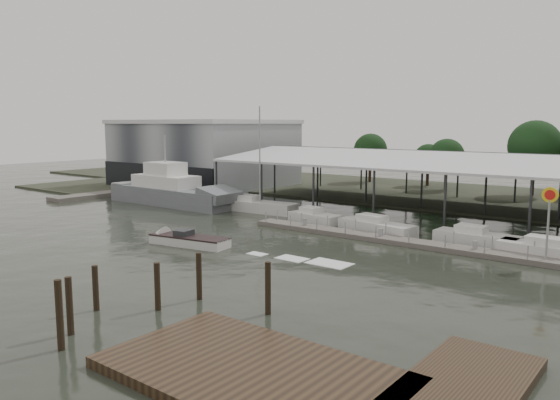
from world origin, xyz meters
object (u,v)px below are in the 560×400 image
Objects in this scene: grey_trawler at (173,192)px; speedboat_underway at (183,240)px; white_sailboat at (255,206)px; shell_fuel_sign at (549,210)px.

grey_trawler reaches higher than speedboat_underway.
white_sailboat reaches higher than speedboat_underway.
grey_trawler is 23.07m from speedboat_underway.
grey_trawler is at bearing -173.86° from white_sailboat.
grey_trawler is at bearing -48.73° from speedboat_underway.
shell_fuel_sign is at bearing -165.31° from speedboat_underway.
shell_fuel_sign is 0.29× the size of grey_trawler.
speedboat_underway is at bearing -155.44° from shell_fuel_sign.
white_sailboat is at bearing -78.60° from speedboat_underway.
grey_trawler is 1.04× the size of speedboat_underway.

